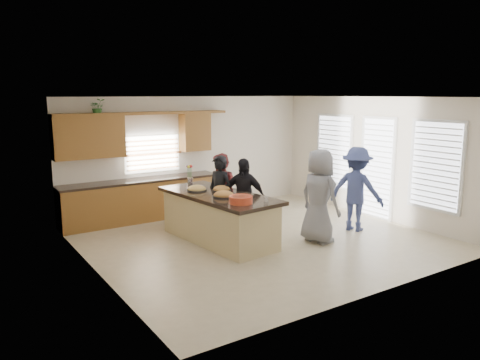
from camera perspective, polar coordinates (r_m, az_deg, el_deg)
floor at (r=9.41m, az=2.55°, el=-7.25°), size 6.50×6.50×0.00m
room_shell at (r=9.02m, az=2.64°, el=4.34°), size 6.52×6.02×2.81m
back_cabinetry at (r=10.86m, az=-12.29°, el=-0.12°), size 4.08×0.66×2.46m
right_wall_glazing at (r=11.18m, az=16.53°, el=2.22°), size 0.06×4.00×2.25m
island at (r=9.21m, az=-2.59°, el=-4.71°), size 1.43×2.81×0.95m
platter_front at (r=8.82m, az=-2.00°, el=-1.87°), size 0.42×0.42×0.17m
platter_mid at (r=9.37m, az=-2.25°, el=-1.15°), size 0.38×0.38×0.15m
platter_back at (r=9.42m, az=-5.28°, el=-1.12°), size 0.41×0.41×0.17m
salad_bowl at (r=8.27m, az=0.10°, el=-2.37°), size 0.42×0.42×0.13m
clear_cup at (r=8.39m, az=3.18°, el=-2.36°), size 0.08×0.08×0.11m
plate_stack at (r=9.66m, az=-5.24°, el=-0.86°), size 0.25×0.25×0.05m
flower_vase at (r=10.05m, az=-6.15°, el=0.71°), size 0.14×0.14×0.42m
potted_plant at (r=10.51m, az=-16.97°, el=8.48°), size 0.34×0.30×0.36m
woman_left_back at (r=9.59m, az=-2.53°, el=-1.86°), size 0.54×0.68×1.63m
woman_left_mid at (r=10.10m, az=-2.37°, el=-1.31°), size 0.85×0.95×1.61m
woman_left_front at (r=9.46m, az=0.38°, el=-2.13°), size 0.89×0.98×1.60m
woman_right_back at (r=10.13m, az=14.00°, el=-1.08°), size 1.07×1.32×1.78m
woman_right_front at (r=9.15m, az=9.63°, el=-1.96°), size 0.66×0.94×1.83m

